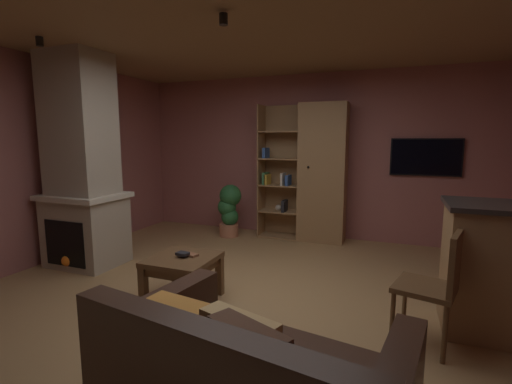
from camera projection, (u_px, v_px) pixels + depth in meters
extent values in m
cube|color=#A37A4C|center=(241.00, 306.00, 3.49)|extent=(5.71, 5.56, 0.02)
cube|color=#9E5B56|center=(309.00, 157.00, 5.89)|extent=(5.83, 0.06, 2.61)
cube|color=#9E5B56|center=(19.00, 163.00, 4.32)|extent=(0.06, 5.56, 2.61)
cube|color=#8E6B47|center=(239.00, 18.00, 3.11)|extent=(5.71, 5.56, 0.02)
cube|color=white|center=(293.00, 168.00, 5.99)|extent=(0.67, 0.01, 0.81)
cube|color=tan|center=(87.00, 231.00, 4.60)|extent=(0.86, 0.66, 0.85)
cube|color=tan|center=(79.00, 127.00, 4.41)|extent=(0.73, 0.56, 1.76)
cube|color=beige|center=(84.00, 196.00, 4.53)|extent=(0.94, 0.74, 0.06)
cube|color=black|center=(67.00, 243.00, 4.33)|extent=(0.60, 0.08, 0.55)
sphere|color=orange|center=(68.00, 261.00, 4.35)|extent=(0.14, 0.14, 0.14)
cube|color=#997047|center=(323.00, 173.00, 5.57)|extent=(0.71, 0.38, 2.13)
cube|color=#997047|center=(283.00, 171.00, 5.98)|extent=(0.66, 0.02, 2.13)
cube|color=#997047|center=(261.00, 171.00, 5.93)|extent=(0.02, 0.38, 2.13)
sphere|color=black|center=(308.00, 167.00, 5.43)|extent=(0.04, 0.04, 0.04)
cube|color=#997047|center=(279.00, 236.00, 5.97)|extent=(0.66, 0.38, 0.02)
cube|color=#997047|center=(280.00, 211.00, 5.91)|extent=(0.66, 0.38, 0.02)
cube|color=#997047|center=(280.00, 185.00, 5.84)|extent=(0.66, 0.38, 0.02)
cube|color=#997047|center=(280.00, 159.00, 5.78)|extent=(0.66, 0.38, 0.02)
cube|color=#997047|center=(280.00, 132.00, 5.72)|extent=(0.66, 0.38, 0.02)
cube|color=#387247|center=(266.00, 178.00, 5.86)|extent=(0.05, 0.23, 0.19)
cube|color=#2D4C8C|center=(266.00, 153.00, 5.80)|extent=(0.05, 0.23, 0.16)
cube|color=black|center=(285.00, 206.00, 5.80)|extent=(0.05, 0.23, 0.18)
cube|color=gold|center=(268.00, 179.00, 5.85)|extent=(0.05, 0.23, 0.16)
cube|color=beige|center=(283.00, 179.00, 5.75)|extent=(0.03, 0.23, 0.19)
cube|color=#2D4C8C|center=(288.00, 180.00, 5.72)|extent=(0.05, 0.23, 0.16)
sphere|color=beige|center=(278.00, 208.00, 5.91)|extent=(0.10, 0.10, 0.10)
cube|color=#382116|center=(207.00, 376.00, 1.47)|extent=(1.48, 0.38, 0.42)
cube|color=#382116|center=(162.00, 347.00, 2.19)|extent=(0.30, 0.96, 0.67)
cube|color=#C67F33|center=(185.00, 333.00, 1.97)|extent=(0.47, 0.21, 0.35)
cube|color=brown|center=(246.00, 368.00, 1.61)|extent=(0.44, 0.31, 0.39)
cube|color=tan|center=(238.00, 356.00, 1.76)|extent=(0.44, 0.27, 0.41)
cube|color=brown|center=(183.00, 259.00, 3.52)|extent=(0.60, 0.63, 0.05)
cube|color=brown|center=(183.00, 266.00, 3.53)|extent=(0.54, 0.56, 0.08)
cube|color=brown|center=(143.00, 288.00, 3.39)|extent=(0.07, 0.07, 0.40)
cube|color=brown|center=(192.00, 297.00, 3.21)|extent=(0.07, 0.07, 0.40)
cube|color=brown|center=(176.00, 269.00, 3.90)|extent=(0.07, 0.07, 0.40)
cube|color=brown|center=(220.00, 275.00, 3.71)|extent=(0.07, 0.07, 0.40)
cube|color=brown|center=(191.00, 255.00, 3.54)|extent=(0.15, 0.11, 0.02)
cube|color=black|center=(183.00, 254.00, 3.50)|extent=(0.13, 0.10, 0.03)
cube|color=brown|center=(425.00, 288.00, 2.77)|extent=(0.51, 0.51, 0.04)
cube|color=brown|center=(455.00, 262.00, 2.62)|extent=(0.14, 0.40, 0.44)
cylinder|color=brown|center=(405.00, 301.00, 3.05)|extent=(0.04, 0.04, 0.46)
cylinder|color=brown|center=(392.00, 318.00, 2.76)|extent=(0.04, 0.04, 0.46)
cylinder|color=brown|center=(453.00, 313.00, 2.84)|extent=(0.04, 0.04, 0.46)
cylinder|color=brown|center=(445.00, 333.00, 2.55)|extent=(0.04, 0.04, 0.46)
cylinder|color=#B77051|center=(229.00, 230.00, 5.97)|extent=(0.31, 0.31, 0.21)
sphere|color=#235B2D|center=(230.00, 217.00, 5.94)|extent=(0.28, 0.28, 0.28)
sphere|color=#235B2D|center=(227.00, 207.00, 5.93)|extent=(0.30, 0.30, 0.30)
sphere|color=#235B2D|center=(230.00, 196.00, 5.91)|extent=(0.36, 0.36, 0.36)
cube|color=black|center=(426.00, 157.00, 5.22)|extent=(0.96, 0.05, 0.54)
cube|color=black|center=(426.00, 157.00, 5.20)|extent=(0.92, 0.01, 0.50)
cylinder|color=black|center=(40.00, 41.00, 3.57)|extent=(0.07, 0.07, 0.09)
cylinder|color=black|center=(223.00, 19.00, 2.91)|extent=(0.07, 0.07, 0.09)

